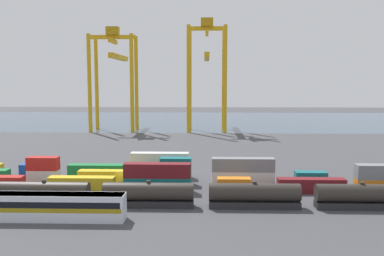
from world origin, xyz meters
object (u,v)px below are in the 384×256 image
shipping_container_22 (160,171)px  gantry_crane_central (207,64)px  freight_tank_row (254,195)px  shipping_container_11 (44,176)px  shipping_container_3 (82,184)px  shipping_container_2 (7,183)px  shipping_container_6 (234,185)px  gantry_crane_west (115,68)px

shipping_container_22 → gantry_crane_central: gantry_crane_central is taller
freight_tank_row → shipping_container_11: (-39.80, 15.53, -0.70)m
shipping_container_3 → shipping_container_11: bearing=147.9°
gantry_crane_central → freight_tank_row: bearing=-86.1°
shipping_container_11 → gantry_crane_central: size_ratio=0.14×
shipping_container_2 → gantry_crane_central: bearing=69.6°
freight_tank_row → shipping_container_2: 45.46m
shipping_container_6 → gantry_crane_central: (-4.78, 99.41, 25.44)m
shipping_container_2 → gantry_crane_central: 109.08m
freight_tank_row → gantry_crane_central: (-7.40, 109.08, 24.74)m
shipping_container_3 → shipping_container_22: bearing=41.7°
shipping_container_22 → gantry_crane_west: 94.59m
shipping_container_6 → gantry_crane_west: size_ratio=0.15×
shipping_container_6 → shipping_container_22: (-14.73, 11.71, 0.00)m
freight_tank_row → gantry_crane_west: (-44.85, 108.61, 23.41)m
shipping_container_2 → gantry_crane_west: bearing=90.3°
freight_tank_row → shipping_container_22: 27.54m
shipping_container_3 → shipping_container_22: same height
shipping_container_11 → gantry_crane_west: size_ratio=0.15×
shipping_container_11 → freight_tank_row: bearing=-21.3°
shipping_container_6 → gantry_crane_central: 102.72m
gantry_crane_central → gantry_crane_west: bearing=-179.3°
gantry_crane_west → shipping_container_11: bearing=-86.9°
freight_tank_row → gantry_crane_west: bearing=112.4°
gantry_crane_west → gantry_crane_central: gantry_crane_central is taller
shipping_container_3 → gantry_crane_west: gantry_crane_west is taller
shipping_container_2 → shipping_container_11: same height
freight_tank_row → shipping_container_3: (-30.48, 9.67, -0.70)m
gantry_crane_central → shipping_container_6: bearing=-87.2°
shipping_container_3 → shipping_container_6: bearing=0.0°
shipping_container_22 → gantry_crane_west: bearing=107.5°
shipping_container_2 → shipping_container_22: 29.49m
shipping_container_11 → shipping_container_22: 23.21m
shipping_container_2 → shipping_container_3: bearing=0.0°
shipping_container_6 → shipping_container_11: (-37.19, 5.85, 0.00)m
shipping_container_6 → shipping_container_22: same height
freight_tank_row → shipping_container_11: bearing=158.7°
shipping_container_22 → shipping_container_2: bearing=-156.6°
freight_tank_row → shipping_container_6: (-2.62, 9.67, -0.70)m
shipping_container_3 → gantry_crane_central: (23.08, 99.41, 25.44)m
freight_tank_row → gantry_crane_west: size_ratio=1.98×
gantry_crane_west → gantry_crane_central: (37.45, 0.47, 1.33)m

